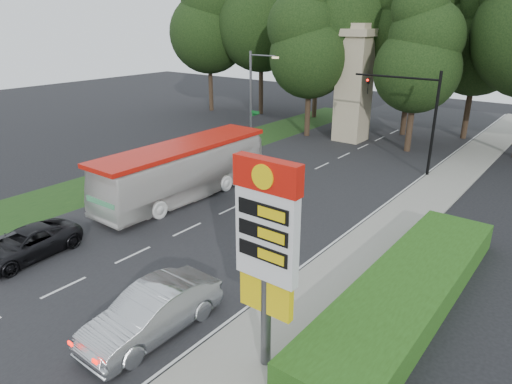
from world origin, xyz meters
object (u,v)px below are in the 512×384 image
Objects in this scene: traffic_signal_mast at (416,108)px; sedan_silver at (152,312)px; streetlight_signs at (253,97)px; monument at (354,83)px; transit_bus at (184,171)px; gas_station_pylon at (267,240)px; suv_charcoal at (26,244)px.

traffic_signal_mast is 1.36× the size of sedan_silver.
monument is (4.99, 7.99, 0.67)m from streetlight_signs.
monument is at bearing 85.79° from transit_bus.
monument is 30.29m from sedan_silver.
streetlight_signs is 1.52× the size of sedan_silver.
suv_charcoal is (-12.89, -1.08, -3.77)m from gas_station_pylon.
traffic_signal_mast is 23.44m from sedan_silver.
streetlight_signs is 21.68m from suv_charcoal.
monument reaches higher than gas_station_pylon.
suv_charcoal is at bearing -112.10° from traffic_signal_mast.
monument is at bearing 82.29° from suv_charcoal.
sedan_silver is at bearing -48.57° from transit_bus.
gas_station_pylon is 1.39× the size of suv_charcoal.
sedan_silver is at bearing -4.61° from suv_charcoal.
transit_bus is at bearing -94.46° from monument.
streetlight_signs is at bearing -171.08° from traffic_signal_mast.
transit_bus is (-9.18, -13.22, -2.99)m from traffic_signal_mast.
gas_station_pylon is 0.68× the size of monument.
gas_station_pylon is at bearing -68.20° from monument.
transit_bus reaches higher than sedan_silver.
gas_station_pylon is at bearing -80.91° from traffic_signal_mast.
streetlight_signs is 0.66× the size of transit_bus.
suv_charcoal is at bearing -93.33° from monument.
traffic_signal_mast is 9.76m from monument.
streetlight_signs is (-16.19, 20.01, -0.01)m from gas_station_pylon.
traffic_signal_mast reaches higher than suv_charcoal.
streetlight_signs is 24.64m from sedan_silver.
monument reaches higher than traffic_signal_mast.
monument is at bearing 103.90° from sedan_silver.
transit_bus is 13.18m from sedan_silver.
monument is 0.83× the size of transit_bus.
streetlight_signs is at bearing -121.97° from monument.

